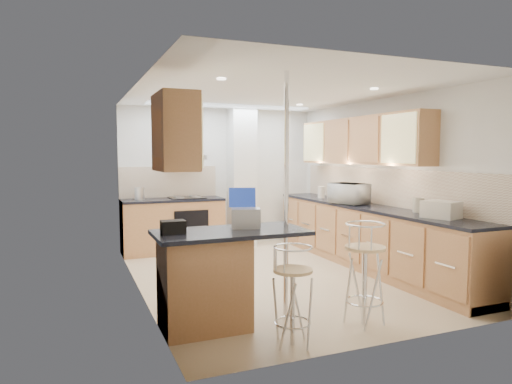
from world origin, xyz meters
name	(u,v)px	position (x,y,z in m)	size (l,w,h in m)	color
ground	(274,277)	(0.00, 0.00, 0.00)	(4.80, 4.80, 0.00)	#D8B590
room_shell	(284,163)	(0.32, 0.38, 1.54)	(3.64, 4.84, 2.51)	silver
right_counter	(366,236)	(1.50, 0.00, 0.46)	(0.63, 4.40, 0.92)	#AC7644
back_counter	(173,225)	(-0.95, 2.10, 0.46)	(1.70, 0.63, 0.92)	#AC7644
peninsula	(231,277)	(-1.12, -1.45, 0.48)	(1.47, 0.72, 0.94)	#AC7644
microwave	(349,194)	(1.38, 0.28, 1.08)	(0.56, 0.38, 0.31)	white
laptop	(246,218)	(-0.93, -1.35, 1.04)	(0.29, 0.21, 0.20)	#999CA0
bag	(173,227)	(-1.68, -1.40, 1.00)	(0.22, 0.16, 0.12)	black
bar_stool_near	(293,295)	(-0.78, -2.10, 0.45)	(0.36, 0.36, 0.89)	tan
bar_stool_end	(365,273)	(0.10, -1.92, 0.51)	(0.42, 0.42, 1.02)	tan
jar_a	(321,192)	(1.45, 1.23, 1.02)	(0.12, 0.12, 0.20)	beige
jar_b	(342,196)	(1.52, 0.69, 0.99)	(0.11, 0.11, 0.15)	beige
jar_c	(418,205)	(1.65, -0.92, 1.01)	(0.14, 0.14, 0.19)	#BEB398
jar_d	(429,210)	(1.61, -1.16, 0.98)	(0.10, 0.10, 0.12)	white
bread_bin	(441,210)	(1.52, -1.45, 1.02)	(0.30, 0.38, 0.20)	beige
kettle	(140,194)	(-1.50, 2.06, 1.03)	(0.16, 0.16, 0.21)	#B9BBBE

